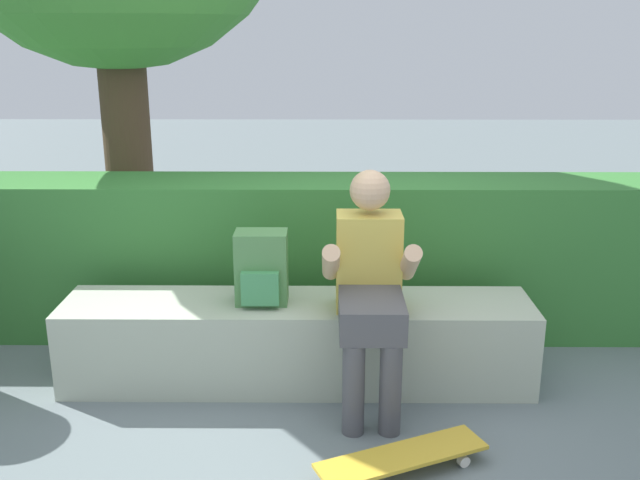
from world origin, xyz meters
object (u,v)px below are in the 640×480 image
Objects in this scene: backpack_on_bench at (261,269)px; person_skater at (370,283)px; skateboard_near_person at (402,457)px; bench_main at (298,342)px.

person_skater is at bearing -20.45° from backpack_on_bench.
skateboard_near_person is 1.25m from backpack_on_bench.
backpack_on_bench is (-0.57, 0.21, 0.00)m from person_skater.
person_skater is (0.38, -0.22, 0.43)m from bench_main.
bench_main is 1.01m from skateboard_near_person.
skateboard_near_person is 2.03× the size of backpack_on_bench.
person_skater is 0.88m from skateboard_near_person.
skateboard_near_person is at bearing -59.83° from bench_main.
bench_main is 0.47m from backpack_on_bench.
skateboard_near_person is at bearing -50.95° from backpack_on_bench.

